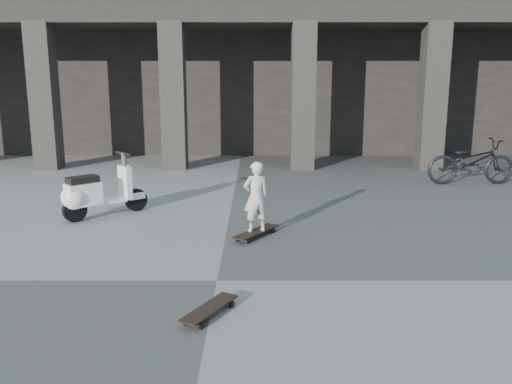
{
  "coord_description": "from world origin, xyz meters",
  "views": [
    {
      "loc": [
        0.52,
        -6.63,
        2.64
      ],
      "look_at": [
        0.5,
        2.43,
        0.65
      ],
      "focal_mm": 38.0,
      "sensor_mm": 36.0,
      "label": 1
    }
  ],
  "objects_px": {
    "skateboard_spare": "(209,309)",
    "longboard": "(256,232)",
    "scooter": "(91,194)",
    "bicycle": "(471,161)",
    "child": "(256,197)"
  },
  "relations": [
    {
      "from": "scooter",
      "to": "skateboard_spare",
      "type": "bearing_deg",
      "value": -99.78
    },
    {
      "from": "child",
      "to": "scooter",
      "type": "bearing_deg",
      "value": -39.79
    },
    {
      "from": "skateboard_spare",
      "to": "child",
      "type": "bearing_deg",
      "value": 18.82
    },
    {
      "from": "child",
      "to": "scooter",
      "type": "relative_size",
      "value": 0.85
    },
    {
      "from": "skateboard_spare",
      "to": "bicycle",
      "type": "distance_m",
      "value": 9.32
    },
    {
      "from": "skateboard_spare",
      "to": "child",
      "type": "xyz_separation_m",
      "value": [
        0.51,
        2.97,
        0.6
      ]
    },
    {
      "from": "longboard",
      "to": "child",
      "type": "bearing_deg",
      "value": 20.47
    },
    {
      "from": "skateboard_spare",
      "to": "longboard",
      "type": "bearing_deg",
      "value": 18.82
    },
    {
      "from": "longboard",
      "to": "scooter",
      "type": "bearing_deg",
      "value": 103.91
    },
    {
      "from": "skateboard_spare",
      "to": "child",
      "type": "relative_size",
      "value": 0.76
    },
    {
      "from": "child",
      "to": "bicycle",
      "type": "distance_m",
      "value": 6.8
    },
    {
      "from": "longboard",
      "to": "bicycle",
      "type": "xyz_separation_m",
      "value": [
        5.19,
        4.38,
        0.47
      ]
    },
    {
      "from": "bicycle",
      "to": "scooter",
      "type": "bearing_deg",
      "value": 108.84
    },
    {
      "from": "longboard",
      "to": "child",
      "type": "height_order",
      "value": "child"
    },
    {
      "from": "scooter",
      "to": "bicycle",
      "type": "bearing_deg",
      "value": -19.86
    }
  ]
}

